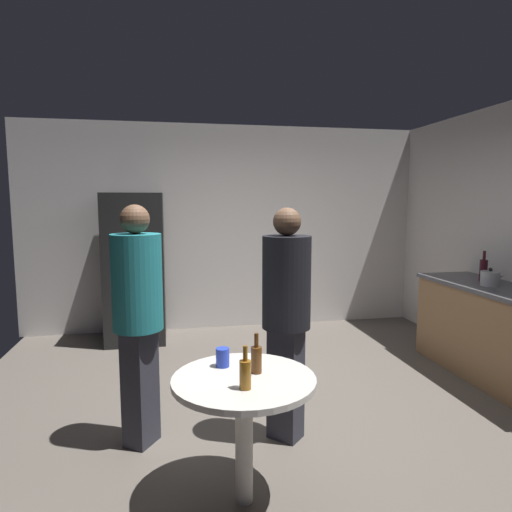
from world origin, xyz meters
TOP-DOWN VIEW (x-y plane):
  - ground_plane at (0.00, 0.00)m, footprint 5.20×5.20m
  - wall_back at (0.00, 2.63)m, footprint 5.32×0.06m
  - refrigerator at (-1.19, 2.20)m, footprint 0.70×0.68m
  - kitchen_counter at (2.28, 0.23)m, footprint 0.64×1.93m
  - kettle at (2.23, 0.37)m, footprint 0.24×0.17m
  - wine_bottle_on_counter at (2.33, 0.59)m, footprint 0.08×0.08m
  - foreground_table at (-0.37, -0.99)m, footprint 0.80×0.80m
  - beer_bottle_amber at (-0.39, -1.15)m, footprint 0.06×0.06m
  - beer_bottle_brown at (-0.29, -0.94)m, footprint 0.06×0.06m
  - plastic_cup_blue at (-0.47, -0.81)m, footprint 0.08×0.08m
  - person_in_teal_shirt at (-0.98, -0.25)m, footprint 0.47×0.47m
  - person_in_black_shirt at (0.03, -0.36)m, footprint 0.48×0.48m

SIDE VIEW (x-z plane):
  - ground_plane at x=0.00m, z-range -0.10..0.00m
  - kitchen_counter at x=2.28m, z-range 0.00..0.90m
  - foreground_table at x=-0.37m, z-range 0.26..1.00m
  - plastic_cup_blue at x=-0.47m, z-range 0.73..0.85m
  - beer_bottle_amber at x=-0.39m, z-range 0.70..0.93m
  - beer_bottle_brown at x=-0.29m, z-range 0.70..0.93m
  - refrigerator at x=-1.19m, z-range 0.00..1.80m
  - person_in_black_shirt at x=0.03m, z-range 0.14..1.80m
  - kettle at x=2.23m, z-range 0.88..1.06m
  - person_in_teal_shirt at x=-0.98m, z-range 0.14..1.82m
  - wine_bottle_on_counter at x=2.33m, z-range 0.86..1.17m
  - wall_back at x=0.00m, z-range 0.00..2.70m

